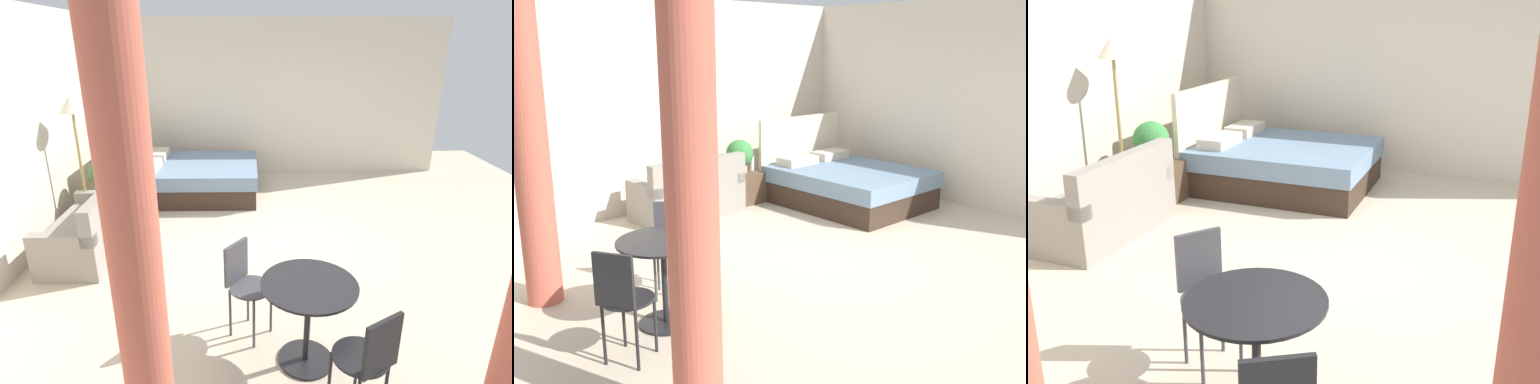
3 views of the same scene
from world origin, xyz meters
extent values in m
cube|color=beige|center=(0.00, 0.00, -0.01)|extent=(9.02, 9.30, 0.02)
cube|color=beige|center=(0.00, 3.15, 1.44)|extent=(9.02, 0.12, 2.88)
cube|color=beige|center=(3.01, 0.00, 1.44)|extent=(0.12, 6.30, 2.88)
cube|color=#38281E|center=(1.74, 1.39, 0.16)|extent=(1.60, 1.99, 0.32)
cube|color=slate|center=(1.74, 1.39, 0.43)|extent=(1.64, 2.03, 0.22)
cube|color=beige|center=(1.74, 2.41, 0.60)|extent=(1.65, 0.07, 1.20)
cube|color=beige|center=(1.39, 2.10, 0.60)|extent=(0.57, 0.32, 0.12)
cube|color=beige|center=(2.09, 2.10, 0.60)|extent=(0.57, 0.32, 0.12)
cube|color=gray|center=(-0.31, 2.49, 0.21)|extent=(1.44, 0.72, 0.42)
cube|color=gray|center=(-0.31, 2.21, 0.63)|extent=(1.44, 0.14, 0.41)
cube|color=gray|center=(0.34, 2.50, 0.49)|extent=(0.14, 0.71, 0.13)
cube|color=gray|center=(-0.96, 2.49, 0.49)|extent=(0.14, 0.71, 0.13)
cube|color=brown|center=(0.75, 2.52, 0.23)|extent=(0.47, 0.44, 0.45)
cylinder|color=tan|center=(0.65, 2.55, 0.51)|extent=(0.22, 0.22, 0.11)
sphere|color=#387F3D|center=(0.65, 2.55, 0.73)|extent=(0.40, 0.40, 0.40)
cylinder|color=silver|center=(0.87, 2.54, 0.56)|extent=(0.08, 0.08, 0.22)
cylinder|color=#99844C|center=(0.34, 2.73, 0.01)|extent=(0.31, 0.31, 0.02)
cylinder|color=#99844C|center=(0.34, 2.73, 0.82)|extent=(0.04, 0.04, 1.60)
cone|color=beige|center=(0.34, 2.73, 1.73)|extent=(0.33, 0.33, 0.22)
cylinder|color=black|center=(-2.19, 0.05, 0.01)|extent=(0.45, 0.45, 0.02)
cylinder|color=black|center=(-2.19, 0.05, 0.36)|extent=(0.05, 0.05, 0.71)
cylinder|color=black|center=(-2.19, 0.05, 0.72)|extent=(0.75, 0.75, 0.02)
cylinder|color=#3F3F44|center=(-2.03, 0.47, 0.23)|extent=(0.02, 0.02, 0.47)
cylinder|color=#3F3F44|center=(-1.83, 0.32, 0.23)|extent=(0.02, 0.02, 0.47)
cylinder|color=#3F3F44|center=(-1.88, 0.68, 0.23)|extent=(0.02, 0.02, 0.47)
cylinder|color=#3F3F44|center=(-1.67, 0.52, 0.23)|extent=(0.02, 0.02, 0.47)
cylinder|color=#3F3F44|center=(-1.85, 0.50, 0.48)|extent=(0.51, 0.51, 0.02)
cube|color=#3F3F44|center=(-1.76, 0.62, 0.67)|extent=(0.25, 0.20, 0.37)
cylinder|color=black|center=(-2.48, -0.28, 0.23)|extent=(0.02, 0.02, 0.46)
cylinder|color=black|center=(-2.62, -0.05, 0.23)|extent=(0.02, 0.02, 0.46)
cylinder|color=black|center=(-2.71, -0.42, 0.23)|extent=(0.02, 0.02, 0.46)
cylinder|color=black|center=(-2.85, -0.19, 0.23)|extent=(0.02, 0.02, 0.46)
cylinder|color=black|center=(-2.67, -0.23, 0.47)|extent=(0.52, 0.52, 0.02)
cube|color=black|center=(-2.80, -0.32, 0.68)|extent=(0.18, 0.28, 0.40)
cylinder|color=#C15B47|center=(-2.76, -1.23, 1.34)|extent=(0.29, 0.29, 2.68)
cylinder|color=#C15B47|center=(-2.76, 1.16, 1.34)|extent=(0.31, 0.31, 2.68)
camera|label=1|loc=(-4.80, 0.50, 2.46)|focal=28.34mm
camera|label=2|loc=(-4.41, -3.68, 2.23)|focal=39.59mm
camera|label=3|loc=(-4.56, -1.03, 2.18)|focal=40.58mm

